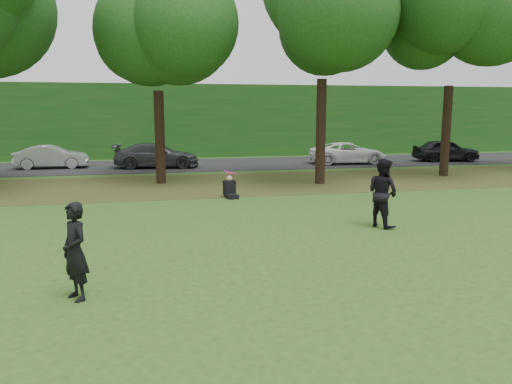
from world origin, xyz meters
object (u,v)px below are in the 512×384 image
(frisbee, at_px, (230,173))
(seated_person, at_px, (230,189))
(player_left, at_px, (75,252))
(player_right, at_px, (383,193))

(frisbee, relative_size, seated_person, 0.45)
(player_left, height_order, frisbee, frisbee)
(player_right, distance_m, seated_person, 6.62)
(player_left, relative_size, frisbee, 4.67)
(player_left, height_order, player_right, player_right)
(player_left, bearing_deg, seated_person, 123.65)
(frisbee, height_order, seated_person, frisbee)
(seated_person, bearing_deg, frisbee, -108.02)
(frisbee, bearing_deg, player_right, 27.07)
(player_right, bearing_deg, frisbee, 94.48)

